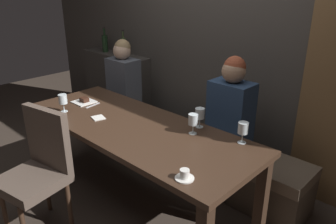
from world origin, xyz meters
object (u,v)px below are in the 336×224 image
at_px(wine_glass_near_left, 200,114).
at_px(dining_table, 134,134).
at_px(banquette_bench, 187,150).
at_px(espresso_cup, 185,175).
at_px(wine_glass_center_front, 63,100).
at_px(diner_redhead, 123,76).
at_px(wine_glass_center_back, 243,129).
at_px(wine_bottle_pale_label, 123,46).
at_px(fork_on_table, 93,105).
at_px(diner_bearded, 231,107).
at_px(chair_near_side, 39,165).
at_px(wine_glass_far_left, 193,120).
at_px(wine_bottle_dark_red, 105,43).
at_px(dessert_plate, 84,101).

bearing_deg(wine_glass_near_left, dining_table, -140.91).
xyz_separation_m(banquette_bench, espresso_cup, (0.83, -1.01, 0.54)).
height_order(dining_table, wine_glass_center_front, wine_glass_center_front).
bearing_deg(dining_table, diner_redhead, 144.61).
bearing_deg(wine_glass_center_back, wine_bottle_pale_label, 162.44).
distance_m(dining_table, fork_on_table, 0.63).
relative_size(diner_bearded, fork_on_table, 4.91).
distance_m(dining_table, chair_near_side, 0.78).
relative_size(diner_redhead, wine_glass_center_back, 4.86).
height_order(wine_glass_center_front, wine_glass_far_left, same).
relative_size(chair_near_side, wine_glass_center_back, 5.98).
height_order(wine_bottle_dark_red, wine_glass_center_back, wine_bottle_dark_red).
distance_m(chair_near_side, espresso_cup, 1.19).
bearing_deg(wine_bottle_dark_red, wine_bottle_pale_label, 2.09).
bearing_deg(dessert_plate, banquette_bench, 41.87).
distance_m(dining_table, dessert_plate, 0.77).
height_order(diner_bearded, wine_bottle_dark_red, diner_bearded).
bearing_deg(fork_on_table, wine_bottle_dark_red, 129.83).
xyz_separation_m(diner_redhead, espresso_cup, (1.81, -1.01, -0.06)).
bearing_deg(espresso_cup, wine_bottle_pale_label, 148.57).
bearing_deg(dessert_plate, dining_table, -1.40).
bearing_deg(dessert_plate, wine_bottle_dark_red, 134.50).
distance_m(wine_bottle_dark_red, wine_bottle_pale_label, 0.37).
height_order(banquette_bench, diner_redhead, diner_redhead).
bearing_deg(dining_table, wine_glass_far_left, 24.56).
height_order(wine_glass_far_left, espresso_cup, wine_glass_far_left).
bearing_deg(diner_redhead, fork_on_table, -62.10).
height_order(diner_bearded, fork_on_table, diner_bearded).
distance_m(diner_bearded, wine_glass_near_left, 0.34).
distance_m(diner_bearded, dessert_plate, 1.43).
bearing_deg(diner_redhead, chair_near_side, -63.39).
xyz_separation_m(banquette_bench, wine_bottle_dark_red, (-1.75, 0.32, 0.84)).
relative_size(wine_bottle_pale_label, fork_on_table, 1.92).
height_order(wine_glass_center_front, fork_on_table, wine_glass_center_front).
distance_m(banquette_bench, diner_redhead, 1.15).
distance_m(wine_glass_center_back, dessert_plate, 1.62).
height_order(chair_near_side, diner_redhead, diner_redhead).
bearing_deg(diner_bearded, wine_glass_center_front, -142.10).
relative_size(wine_glass_near_left, espresso_cup, 1.37).
bearing_deg(banquette_bench, wine_bottle_pale_label, 166.22).
height_order(wine_bottle_dark_red, wine_glass_far_left, wine_bottle_dark_red).
xyz_separation_m(banquette_bench, diner_bearded, (0.50, -0.02, 0.62)).
xyz_separation_m(wine_glass_center_front, wine_glass_center_back, (1.51, 0.58, -0.00)).
bearing_deg(wine_glass_near_left, chair_near_side, -122.98).
height_order(wine_bottle_pale_label, wine_glass_center_back, wine_bottle_pale_label).
relative_size(dining_table, wine_glass_near_left, 13.41).
bearing_deg(wine_glass_center_back, dining_table, -157.62).
height_order(wine_glass_center_back, espresso_cup, wine_glass_center_back).
bearing_deg(wine_glass_near_left, banquette_bench, 139.92).
distance_m(wine_glass_center_back, wine_glass_far_left, 0.39).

